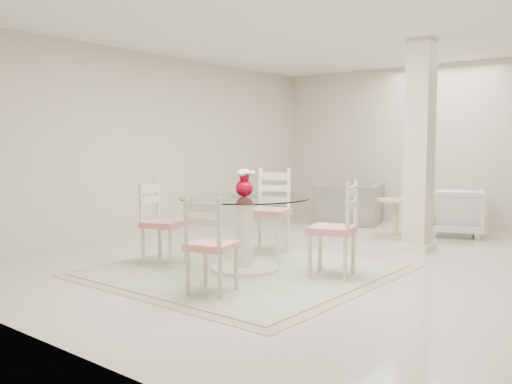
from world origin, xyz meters
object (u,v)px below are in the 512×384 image
Objects in this scene: column at (420,146)px; dining_table at (244,233)px; dining_chair_west at (159,216)px; side_table at (396,220)px; recliner_taupe at (349,204)px; armchair_white at (456,212)px; red_vase at (244,183)px; dining_chair_north at (270,204)px; dining_chair_south at (209,238)px; dining_chair_east at (339,222)px.

dining_table is at bearing -113.55° from column.
dining_chair_west is 1.86× the size of side_table.
armchair_white is at bearing 160.54° from recliner_taupe.
red_vase is at bearing 55.88° from armchair_white.
dining_chair_north is 2.07× the size of side_table.
dining_chair_south reaches higher than armchair_white.
dining_chair_east is 1.41× the size of armchair_white.
dining_chair_north is 1.09× the size of recliner_taupe.
dining_chair_south is (0.37, -0.94, 0.12)m from dining_table.
armchair_white is at bearing 90.42° from column.
dining_chair_south is (1.32, -0.57, -0.03)m from dining_chair_west.
dining_chair_north is 1.50× the size of armchair_white.
column is at bearing -49.11° from side_table.
dining_table is at bearing -84.26° from dining_chair_north.
red_vase is at bearing -113.53° from column.
column is at bearing -116.33° from dining_chair_south.
armchair_white is (1.94, 4.17, -0.20)m from dining_chair_west.
red_vase reaches higher than armchair_white.
column is 1.45m from side_table.
red_vase is 1.09m from dining_chair_west.
dining_chair_west is at bearing -111.12° from side_table.
side_table is at bearing -38.12° from dining_chair_west.
dining_table is 1.03m from dining_chair_west.
dining_chair_east is at bearing -39.37° from dining_chair_north.
red_vase is at bearing -84.37° from dining_chair_east.
armchair_white is at bearing 75.33° from dining_table.
side_table is (0.75, 2.08, -0.36)m from dining_chair_north.
dining_table is at bearing 55.86° from armchair_white.
side_table is at bearing 176.40° from dining_chair_east.
dining_table is at bearing -85.41° from dining_chair_west.
dining_chair_west is at bearing 70.98° from recliner_taupe.
dining_chair_west is 0.98× the size of recliner_taupe.
column is at bearing 28.62° from dining_chair_north.
red_vase is at bearing -96.93° from side_table.
column is 2.43× the size of dining_chair_east.
dining_chair_east is 1.02× the size of recliner_taupe.
dining_chair_north is 2.94m from recliner_taupe.
dining_chair_west is at bearing -128.98° from dining_chair_north.
red_vase is 1.09m from dining_chair_east.
side_table is (0.37, 3.03, -0.15)m from dining_table.
dining_table is 1.32× the size of dining_chair_west.
dining_table is 3.06m from side_table.
dining_chair_west is (-1.95, -2.68, -0.79)m from column.
armchair_white is at bearing 50.59° from side_table.
red_vase is 0.27× the size of dining_chair_east.
red_vase is 0.27× the size of recliner_taupe.
dining_chair_north reaches higher than recliner_taupe.
dining_table is 1.30× the size of recliner_taupe.
dining_chair_north is 1.11× the size of dining_chair_west.
column is 2.53× the size of dining_chair_west.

